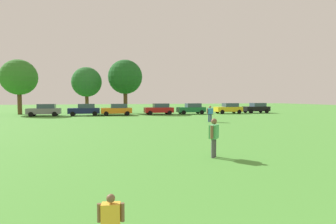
{
  "coord_description": "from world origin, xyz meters",
  "views": [
    {
      "loc": [
        -1.68,
        0.07,
        2.53
      ],
      "look_at": [
        0.81,
        9.69,
        2.02
      ],
      "focal_mm": 29.34,
      "sensor_mm": 36.0,
      "label": 1
    }
  ],
  "objects_px": {
    "parked_car_orange_2": "(117,109)",
    "adult_bystander": "(214,134)",
    "parked_car_yellow_5": "(229,108)",
    "tree_center": "(87,82)",
    "tree_far_right": "(125,77)",
    "parked_car_gray_0": "(45,110)",
    "parked_car_black_6": "(256,108)",
    "parked_car_red_3": "(159,109)",
    "child_kite_flyer": "(111,217)",
    "tree_far_left": "(19,77)",
    "parked_car_green_4": "(192,109)",
    "parked_car_navy_1": "(85,110)",
    "bystander_near_trees": "(210,112)"
  },
  "relations": [
    {
      "from": "parked_car_orange_2",
      "to": "adult_bystander",
      "type": "bearing_deg",
      "value": 94.02
    },
    {
      "from": "parked_car_orange_2",
      "to": "parked_car_yellow_5",
      "type": "distance_m",
      "value": 17.7
    },
    {
      "from": "tree_center",
      "to": "tree_far_right",
      "type": "relative_size",
      "value": 0.85
    },
    {
      "from": "parked_car_gray_0",
      "to": "parked_car_black_6",
      "type": "relative_size",
      "value": 1.0
    },
    {
      "from": "parked_car_red_3",
      "to": "parked_car_orange_2",
      "type": "bearing_deg",
      "value": 3.99
    },
    {
      "from": "parked_car_yellow_5",
      "to": "child_kite_flyer",
      "type": "bearing_deg",
      "value": 60.36
    },
    {
      "from": "parked_car_red_3",
      "to": "parked_car_black_6",
      "type": "height_order",
      "value": "same"
    },
    {
      "from": "parked_car_red_3",
      "to": "tree_far_left",
      "type": "distance_m",
      "value": 21.65
    },
    {
      "from": "parked_car_green_4",
      "to": "tree_far_left",
      "type": "bearing_deg",
      "value": -12.02
    },
    {
      "from": "parked_car_red_3",
      "to": "tree_far_right",
      "type": "relative_size",
      "value": 0.49
    },
    {
      "from": "parked_car_gray_0",
      "to": "parked_car_navy_1",
      "type": "height_order",
      "value": "same"
    },
    {
      "from": "bystander_near_trees",
      "to": "parked_car_yellow_5",
      "type": "height_order",
      "value": "bystander_near_trees"
    },
    {
      "from": "parked_car_red_3",
      "to": "tree_far_left",
      "type": "xyz_separation_m",
      "value": [
        -20.41,
        5.46,
        4.74
      ]
    },
    {
      "from": "parked_car_red_3",
      "to": "parked_car_yellow_5",
      "type": "bearing_deg",
      "value": 179.07
    },
    {
      "from": "parked_car_navy_1",
      "to": "parked_car_orange_2",
      "type": "xyz_separation_m",
      "value": [
        4.47,
        -0.57,
        0.0
      ]
    },
    {
      "from": "child_kite_flyer",
      "to": "parked_car_black_6",
      "type": "bearing_deg",
      "value": 65.53
    },
    {
      "from": "child_kite_flyer",
      "to": "tree_far_left",
      "type": "height_order",
      "value": "tree_far_left"
    },
    {
      "from": "parked_car_orange_2",
      "to": "parked_car_red_3",
      "type": "xyz_separation_m",
      "value": [
        6.31,
        0.44,
        0.0
      ]
    },
    {
      "from": "parked_car_black_6",
      "to": "tree_far_right",
      "type": "xyz_separation_m",
      "value": [
        -21.14,
        5.66,
        5.12
      ]
    },
    {
      "from": "parked_car_green_4",
      "to": "parked_car_navy_1",
      "type": "bearing_deg",
      "value": -0.41
    },
    {
      "from": "bystander_near_trees",
      "to": "parked_car_black_6",
      "type": "height_order",
      "value": "bystander_near_trees"
    },
    {
      "from": "child_kite_flyer",
      "to": "parked_car_navy_1",
      "type": "bearing_deg",
      "value": 103.95
    },
    {
      "from": "tree_far_left",
      "to": "child_kite_flyer",
      "type": "bearing_deg",
      "value": -74.32
    },
    {
      "from": "parked_car_gray_0",
      "to": "parked_car_black_6",
      "type": "distance_m",
      "value": 32.73
    },
    {
      "from": "child_kite_flyer",
      "to": "parked_car_navy_1",
      "type": "xyz_separation_m",
      "value": [
        -1.93,
        35.88,
        0.29
      ]
    },
    {
      "from": "parked_car_navy_1",
      "to": "parked_car_orange_2",
      "type": "relative_size",
      "value": 1.0
    },
    {
      "from": "child_kite_flyer",
      "to": "tree_center",
      "type": "bearing_deg",
      "value": 103.36
    },
    {
      "from": "parked_car_yellow_5",
      "to": "parked_car_navy_1",
      "type": "bearing_deg",
      "value": -0.82
    },
    {
      "from": "parked_car_orange_2",
      "to": "parked_car_green_4",
      "type": "distance_m",
      "value": 11.46
    },
    {
      "from": "parked_car_navy_1",
      "to": "tree_far_right",
      "type": "bearing_deg",
      "value": -137.52
    },
    {
      "from": "adult_bystander",
      "to": "parked_car_navy_1",
      "type": "bearing_deg",
      "value": 50.51
    },
    {
      "from": "parked_car_navy_1",
      "to": "parked_car_orange_2",
      "type": "distance_m",
      "value": 4.5
    },
    {
      "from": "parked_car_yellow_5",
      "to": "tree_far_left",
      "type": "distance_m",
      "value": 32.64
    },
    {
      "from": "parked_car_orange_2",
      "to": "tree_far_left",
      "type": "bearing_deg",
      "value": -22.7
    },
    {
      "from": "bystander_near_trees",
      "to": "parked_car_green_4",
      "type": "height_order",
      "value": "bystander_near_trees"
    },
    {
      "from": "parked_car_yellow_5",
      "to": "tree_center",
      "type": "bearing_deg",
      "value": -16.68
    },
    {
      "from": "adult_bystander",
      "to": "bystander_near_trees",
      "type": "xyz_separation_m",
      "value": [
        6.65,
        15.94,
        0.03
      ]
    },
    {
      "from": "parked_car_orange_2",
      "to": "parked_car_yellow_5",
      "type": "relative_size",
      "value": 1.0
    },
    {
      "from": "parked_car_navy_1",
      "to": "child_kite_flyer",
      "type": "bearing_deg",
      "value": 93.09
    },
    {
      "from": "child_kite_flyer",
      "to": "tree_far_left",
      "type": "distance_m",
      "value": 43.09
    },
    {
      "from": "child_kite_flyer",
      "to": "parked_car_red_3",
      "type": "height_order",
      "value": "parked_car_red_3"
    },
    {
      "from": "parked_car_yellow_5",
      "to": "tree_far_right",
      "type": "bearing_deg",
      "value": -21.01
    },
    {
      "from": "parked_car_black_6",
      "to": "parked_car_orange_2",
      "type": "bearing_deg",
      "value": 1.71
    },
    {
      "from": "parked_car_gray_0",
      "to": "parked_car_black_6",
      "type": "xyz_separation_m",
      "value": [
        32.73,
        -0.1,
        0.0
      ]
    },
    {
      "from": "parked_car_red_3",
      "to": "parked_car_black_6",
      "type": "distance_m",
      "value": 16.67
    },
    {
      "from": "adult_bystander",
      "to": "tree_far_left",
      "type": "distance_m",
      "value": 38.86
    },
    {
      "from": "tree_far_left",
      "to": "parked_car_black_6",
      "type": "bearing_deg",
      "value": -8.01
    },
    {
      "from": "parked_car_orange_2",
      "to": "parked_car_black_6",
      "type": "bearing_deg",
      "value": -178.29
    },
    {
      "from": "bystander_near_trees",
      "to": "tree_far_left",
      "type": "relative_size",
      "value": 0.21
    },
    {
      "from": "tree_far_left",
      "to": "parked_car_orange_2",
      "type": "bearing_deg",
      "value": -22.7
    }
  ]
}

